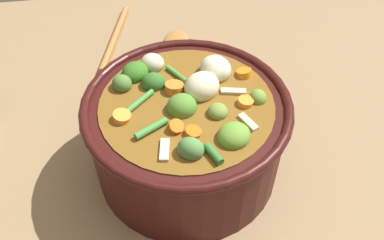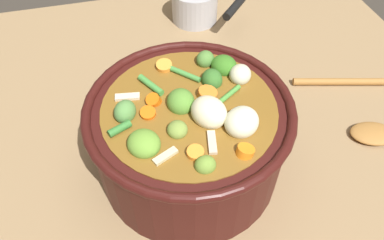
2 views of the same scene
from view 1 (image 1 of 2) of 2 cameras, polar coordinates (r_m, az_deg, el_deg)
name	(u,v)px [view 1 (image 1 of 2)]	position (r m, az deg, el deg)	size (l,w,h in m)	color
ground_plane	(187,164)	(0.67, -0.63, -6.07)	(1.10, 1.10, 0.00)	#8C704C
cooking_pot	(187,133)	(0.61, -0.68, -1.77)	(0.29, 0.29, 0.17)	#38110F
wooden_spoon	(151,40)	(0.91, -5.68, 10.88)	(0.22, 0.20, 0.02)	#A16D33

